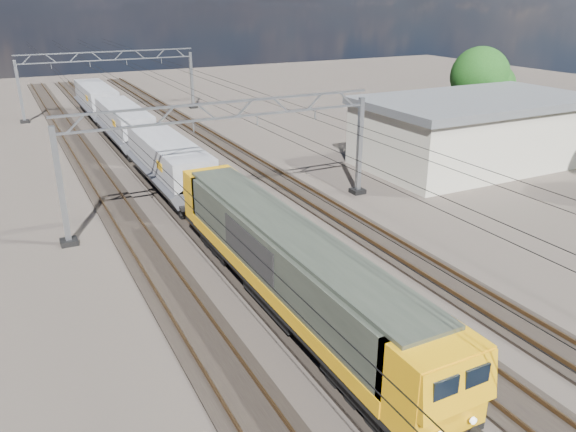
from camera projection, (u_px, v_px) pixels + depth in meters
name	position (u px, v px, depth m)	size (l,w,h in m)	color
ground	(256.00, 239.00, 31.65)	(160.00, 160.00, 0.00)	black
track_outer_west	(151.00, 259.00, 29.07)	(2.60, 140.00, 0.30)	black
track_loco	(223.00, 244.00, 30.78)	(2.60, 140.00, 0.30)	black
track_inner_east	(288.00, 231.00, 32.48)	(2.60, 140.00, 0.30)	black
track_outer_east	(346.00, 219.00, 34.18)	(2.60, 140.00, 0.30)	black
catenary_gantry_mid	(228.00, 155.00, 33.54)	(19.90, 0.90, 7.11)	gray
catenary_gantry_far	(111.00, 81.00, 63.36)	(19.90, 0.90, 7.11)	gray
overhead_wires	(204.00, 113.00, 36.18)	(12.03, 140.00, 0.53)	black
locomotive	(287.00, 262.00, 23.56)	(2.76, 21.10, 3.62)	black
hopper_wagon_lead	(169.00, 162.00, 38.25)	(3.38, 13.00, 3.25)	black
hopper_wagon_mid	(124.00, 123.00, 50.01)	(3.38, 13.00, 3.25)	black
hopper_wagon_third	(97.00, 99.00, 61.77)	(3.38, 13.00, 3.25)	black
industrial_shed	(475.00, 130.00, 44.99)	(18.60, 10.60, 5.40)	beige
tree_far	(484.00, 79.00, 54.03)	(6.00, 5.60, 8.40)	#3D261B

